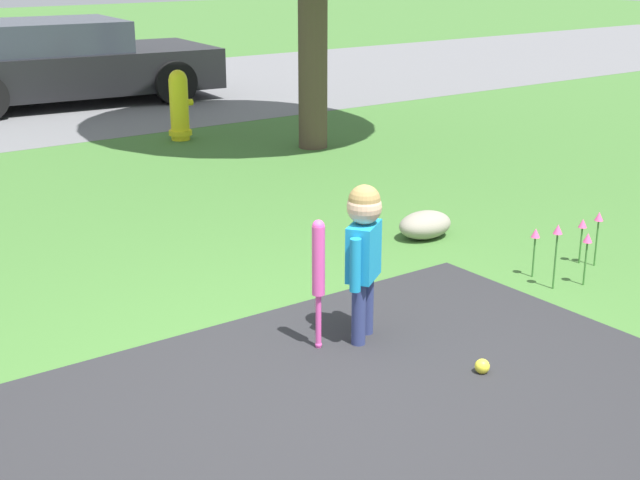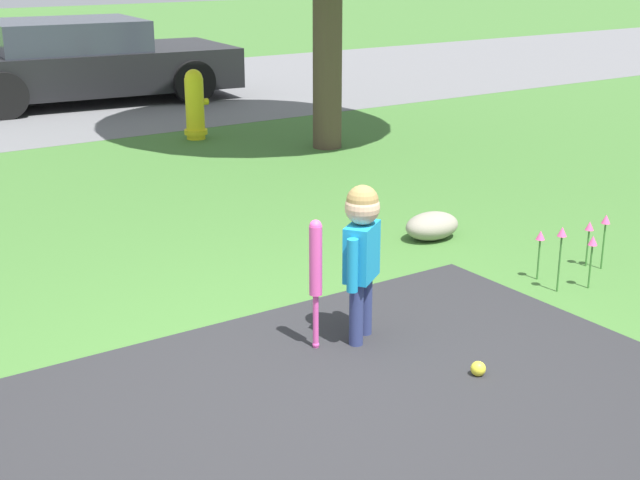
{
  "view_description": "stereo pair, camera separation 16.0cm",
  "coord_description": "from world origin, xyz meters",
  "px_view_note": "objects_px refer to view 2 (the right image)",
  "views": [
    {
      "loc": [
        -2.27,
        -3.16,
        2.07
      ],
      "look_at": [
        0.59,
        0.77,
        0.47
      ],
      "focal_mm": 50.0,
      "sensor_mm": 36.0,
      "label": 1
    },
    {
      "loc": [
        -2.14,
        -3.25,
        2.07
      ],
      "look_at": [
        0.59,
        0.77,
        0.47
      ],
      "focal_mm": 50.0,
      "sensor_mm": 36.0,
      "label": 2
    }
  ],
  "objects_px": {
    "baseball_bat": "(316,266)",
    "fire_hydrant": "(195,105)",
    "parked_car": "(81,62)",
    "child": "(362,241)",
    "sports_ball": "(478,369)"
  },
  "relations": [
    {
      "from": "baseball_bat",
      "to": "fire_hydrant",
      "type": "height_order",
      "value": "fire_hydrant"
    },
    {
      "from": "fire_hydrant",
      "to": "parked_car",
      "type": "xyz_separation_m",
      "value": [
        -0.14,
        3.25,
        0.16
      ]
    },
    {
      "from": "child",
      "to": "sports_ball",
      "type": "distance_m",
      "value": 0.9
    },
    {
      "from": "sports_ball",
      "to": "fire_hydrant",
      "type": "xyz_separation_m",
      "value": [
        1.47,
        6.11,
        0.35
      ]
    },
    {
      "from": "fire_hydrant",
      "to": "parked_car",
      "type": "bearing_deg",
      "value": 92.52
    },
    {
      "from": "parked_car",
      "to": "child",
      "type": "bearing_deg",
      "value": -94.56
    },
    {
      "from": "baseball_bat",
      "to": "sports_ball",
      "type": "relative_size",
      "value": 9.35
    },
    {
      "from": "sports_ball",
      "to": "fire_hydrant",
      "type": "height_order",
      "value": "fire_hydrant"
    },
    {
      "from": "child",
      "to": "parked_car",
      "type": "height_order",
      "value": "parked_car"
    },
    {
      "from": "baseball_bat",
      "to": "sports_ball",
      "type": "xyz_separation_m",
      "value": [
        0.5,
        -0.74,
        -0.43
      ]
    },
    {
      "from": "child",
      "to": "baseball_bat",
      "type": "relative_size",
      "value": 1.21
    },
    {
      "from": "fire_hydrant",
      "to": "baseball_bat",
      "type": "bearing_deg",
      "value": -110.12
    },
    {
      "from": "sports_ball",
      "to": "fire_hydrant",
      "type": "distance_m",
      "value": 6.29
    },
    {
      "from": "child",
      "to": "fire_hydrant",
      "type": "relative_size",
      "value": 1.13
    },
    {
      "from": "baseball_bat",
      "to": "sports_ball",
      "type": "height_order",
      "value": "baseball_bat"
    }
  ]
}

